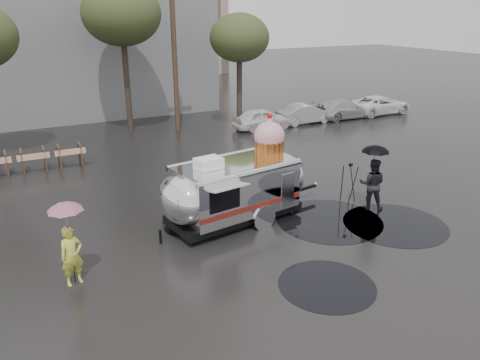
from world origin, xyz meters
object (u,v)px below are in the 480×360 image
person_left (72,256)px  airstream_trailer (237,185)px  tripod (349,179)px  person_right (372,184)px

person_left → airstream_trailer: bearing=0.8°
person_left → tripod: person_left is taller
person_left → person_right: (10.07, 0.21, 0.12)m
person_right → tripod: size_ratio=1.23×
airstream_trailer → person_right: 4.82m
person_right → tripod: person_right is taller
person_left → person_right: 10.07m
person_right → tripod: (-0.32, 0.82, -0.03)m
person_left → person_right: size_ratio=0.87×
person_left → tripod: (9.75, 1.03, 0.09)m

